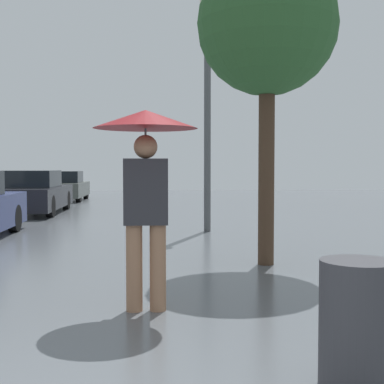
{
  "coord_description": "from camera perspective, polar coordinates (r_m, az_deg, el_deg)",
  "views": [
    {
      "loc": [
        0.31,
        -1.78,
        1.38
      ],
      "look_at": [
        0.7,
        3.3,
        1.14
      ],
      "focal_mm": 50.0,
      "sensor_mm": 36.0,
      "label": 1
    }
  ],
  "objects": [
    {
      "name": "parked_car_third",
      "position": [
        16.53,
        -16.74,
        -0.14
      ],
      "size": [
        1.76,
        4.45,
        1.27
      ],
      "color": "black",
      "rests_on": "ground_plane"
    },
    {
      "name": "tree",
      "position": [
        7.82,
        8.03,
        17.0
      ],
      "size": [
        1.96,
        1.96,
        4.33
      ],
      "color": "#473323",
      "rests_on": "ground_plane"
    },
    {
      "name": "pedestrian",
      "position": [
        5.08,
        -4.97,
        3.67
      ],
      "size": [
        0.99,
        0.99,
        1.92
      ],
      "color": "#9E7051",
      "rests_on": "ground_plane"
    },
    {
      "name": "parked_car_farthest",
      "position": [
        22.52,
        -13.68,
        0.55
      ],
      "size": [
        1.81,
        3.83,
        1.2
      ],
      "color": "#4C514C",
      "rests_on": "ground_plane"
    },
    {
      "name": "street_lamp",
      "position": [
        11.52,
        1.66,
        11.0
      ],
      "size": [
        0.33,
        0.33,
        5.01
      ],
      "color": "#515456",
      "rests_on": "ground_plane"
    },
    {
      "name": "trash_bin",
      "position": [
        3.59,
        17.27,
        -13.27
      ],
      "size": [
        0.48,
        0.48,
        0.8
      ],
      "color": "#38383D",
      "rests_on": "ground_plane"
    }
  ]
}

